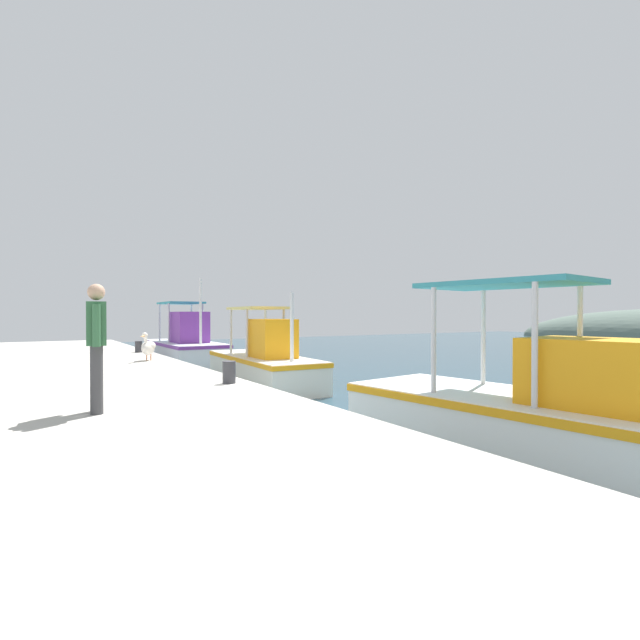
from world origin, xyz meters
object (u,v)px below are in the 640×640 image
at_px(fishing_boat_third, 546,416).
at_px(fisherman_standing, 97,341).
at_px(fishing_boat_nearest, 185,347).
at_px(pelican, 148,347).
at_px(mooring_bollard_nearest, 139,347).
at_px(fishing_boat_second, 264,363).
at_px(mooring_bollard_second, 229,372).

relative_size(fishing_boat_third, fisherman_standing, 3.60).
distance_m(fishing_boat_nearest, pelican, 6.28).
bearing_deg(pelican, mooring_bollard_nearest, 173.76).
distance_m(fishing_boat_second, fishing_boat_third, 8.68).
distance_m(fishing_boat_second, pelican, 3.34).
relative_size(pelican, mooring_bollard_nearest, 2.34).
bearing_deg(fishing_boat_nearest, fisherman_standing, -20.66).
distance_m(fishing_boat_third, fisherman_standing, 6.36).
distance_m(mooring_bollard_nearest, mooring_bollard_second, 8.66).
height_order(fishing_boat_nearest, fisherman_standing, fishing_boat_nearest).
height_order(fishing_boat_nearest, mooring_bollard_nearest, fishing_boat_nearest).
bearing_deg(fisherman_standing, fishing_boat_third, 62.34).
distance_m(fishing_boat_nearest, fisherman_standing, 13.62).
bearing_deg(mooring_bollard_nearest, mooring_bollard_second, 0.00).
bearing_deg(fishing_boat_second, fishing_boat_nearest, -176.89).
bearing_deg(fishing_boat_nearest, fishing_boat_second, 3.11).
bearing_deg(pelican, mooring_bollard_second, 3.71).
bearing_deg(fishing_boat_nearest, mooring_bollard_second, -11.77).
xyz_separation_m(fishing_boat_third, mooring_bollard_nearest, (-13.17, -3.07, 0.35)).
bearing_deg(mooring_bollard_nearest, fishing_boat_second, 30.90).
xyz_separation_m(fishing_boat_second, mooring_bollard_nearest, (-4.50, -2.69, 0.32)).
xyz_separation_m(fishing_boat_third, pelican, (-9.95, -3.42, 0.56)).
bearing_deg(mooring_bollard_nearest, fishing_boat_nearest, 136.56).
height_order(fishing_boat_nearest, fishing_boat_third, fishing_boat_nearest).
xyz_separation_m(fishing_boat_third, mooring_bollard_second, (-4.51, -3.07, 0.37)).
height_order(fishing_boat_third, fisherman_standing, fishing_boat_third).
bearing_deg(fishing_boat_third, fishing_boat_second, -177.49).
bearing_deg(fishing_boat_third, pelican, -161.01).
distance_m(fishing_boat_third, mooring_bollard_second, 5.47).
relative_size(fishing_boat_nearest, pelican, 6.35).
bearing_deg(fishing_boat_nearest, mooring_bollard_nearest, -43.44).
relative_size(fisherman_standing, mooring_bollard_second, 4.06).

